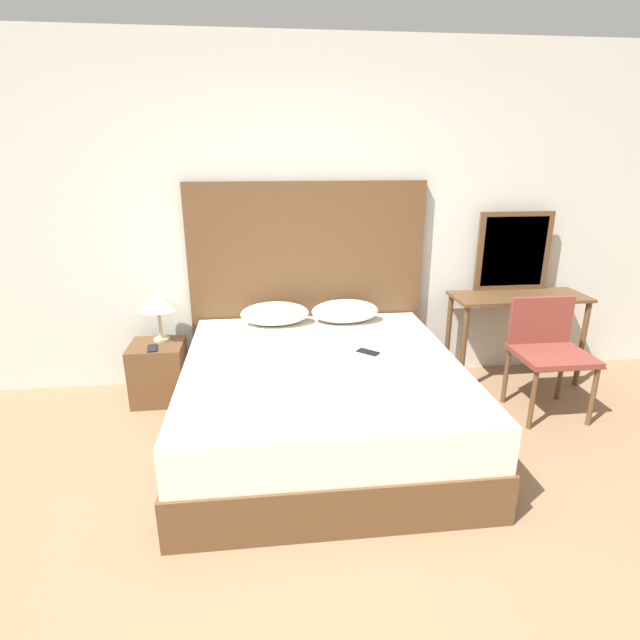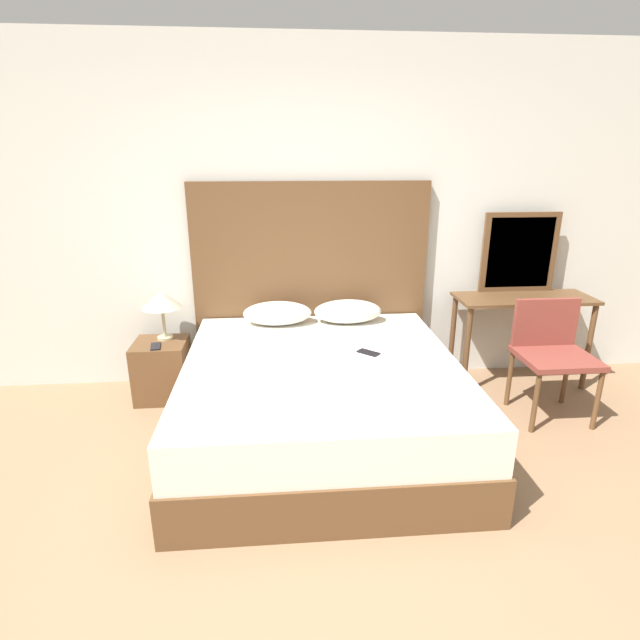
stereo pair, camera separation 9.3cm
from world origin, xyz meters
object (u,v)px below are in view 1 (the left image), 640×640
(vanity_desk, at_px, (517,311))
(chair, at_px, (547,346))
(bed, at_px, (322,401))
(nightstand, at_px, (159,372))
(phone_on_nightstand, at_px, (152,348))
(phone_on_bed, at_px, (368,352))
(table_lamp, at_px, (158,302))

(vanity_desk, relative_size, chair, 1.29)
(bed, xyz_separation_m, nightstand, (-1.20, 0.72, -0.05))
(phone_on_nightstand, distance_m, vanity_desk, 2.93)
(chair, bearing_deg, vanity_desk, 88.55)
(nightstand, xyz_separation_m, phone_on_nightstand, (-0.01, -0.10, 0.24))
(phone_on_bed, bearing_deg, bed, -162.52)
(table_lamp, relative_size, phone_on_nightstand, 2.42)
(table_lamp, relative_size, vanity_desk, 0.35)
(phone_on_bed, distance_m, vanity_desk, 1.53)
(nightstand, relative_size, vanity_desk, 0.43)
(table_lamp, relative_size, chair, 0.45)
(chair, bearing_deg, table_lamp, 168.88)
(table_lamp, distance_m, phone_on_nightstand, 0.36)
(table_lamp, distance_m, chair, 2.94)
(bed, distance_m, phone_on_bed, 0.46)
(phone_on_nightstand, bearing_deg, bed, -27.45)
(table_lamp, xyz_separation_m, phone_on_nightstand, (-0.04, -0.17, -0.31))
(phone_on_nightstand, xyz_separation_m, vanity_desk, (2.93, 0.12, 0.15))
(chair, bearing_deg, phone_on_nightstand, 172.36)
(bed, bearing_deg, phone_on_nightstand, 152.55)
(bed, xyz_separation_m, phone_on_nightstand, (-1.21, 0.63, 0.19))
(phone_on_bed, xyz_separation_m, nightstand, (-1.53, 0.62, -0.35))
(nightstand, height_order, chair, chair)
(bed, distance_m, nightstand, 1.40)
(vanity_desk, bearing_deg, table_lamp, 178.89)
(bed, height_order, vanity_desk, vanity_desk)
(bed, bearing_deg, phone_on_bed, 17.48)
(bed, relative_size, table_lamp, 4.98)
(phone_on_bed, relative_size, phone_on_nightstand, 0.99)
(nightstand, xyz_separation_m, chair, (2.91, -0.49, 0.28))
(bed, distance_m, phone_on_nightstand, 1.37)
(phone_on_bed, distance_m, table_lamp, 1.67)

